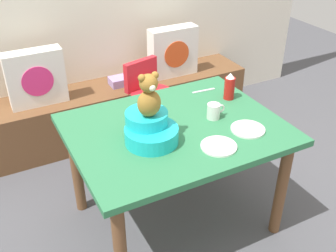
{
  "coord_description": "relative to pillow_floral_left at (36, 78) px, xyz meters",
  "views": [
    {
      "loc": [
        -0.97,
        -1.77,
        1.99
      ],
      "look_at": [
        0.0,
        0.1,
        0.69
      ],
      "focal_mm": 42.91,
      "sensor_mm": 36.0,
      "label": 1
    }
  ],
  "objects": [
    {
      "name": "ground_plane",
      "position": [
        0.58,
        -1.22,
        -0.68
      ],
      "size": [
        8.0,
        8.0,
        0.0
      ],
      "primitive_type": "plane",
      "color": "#4C4C51"
    },
    {
      "name": "window_bench",
      "position": [
        0.58,
        0.02,
        -0.45
      ],
      "size": [
        2.6,
        0.44,
        0.46
      ],
      "primitive_type": "cube",
      "color": "brown",
      "rests_on": "ground_plane"
    },
    {
      "name": "pillow_floral_left",
      "position": [
        0.0,
        0.0,
        0.0
      ],
      "size": [
        0.44,
        0.15,
        0.44
      ],
      "color": "white",
      "rests_on": "window_bench"
    },
    {
      "name": "pillow_floral_right",
      "position": [
        1.2,
        0.0,
        0.0
      ],
      "size": [
        0.44,
        0.15,
        0.44
      ],
      "color": "white",
      "rests_on": "window_bench"
    },
    {
      "name": "book_stack",
      "position": [
        0.71,
        0.02,
        -0.19
      ],
      "size": [
        0.2,
        0.14,
        0.07
      ],
      "primitive_type": "cube",
      "color": "#9E89C7",
      "rests_on": "window_bench"
    },
    {
      "name": "dining_table",
      "position": [
        0.58,
        -1.22,
        -0.04
      ],
      "size": [
        1.25,
        0.98,
        0.74
      ],
      "color": "#2D7247",
      "rests_on": "ground_plane"
    },
    {
      "name": "highchair",
      "position": [
        0.79,
        -0.42,
        -0.16
      ],
      "size": [
        0.4,
        0.51,
        0.79
      ],
      "color": "red",
      "rests_on": "ground_plane"
    },
    {
      "name": "infant_seat_teal",
      "position": [
        0.38,
        -1.28,
        0.13
      ],
      "size": [
        0.3,
        0.33,
        0.16
      ],
      "color": "#1BB8C2",
      "rests_on": "dining_table"
    },
    {
      "name": "teddy_bear",
      "position": [
        0.38,
        -1.28,
        0.34
      ],
      "size": [
        0.13,
        0.12,
        0.25
      ],
      "color": "olive",
      "rests_on": "infant_seat_teal"
    },
    {
      "name": "ketchup_bottle",
      "position": [
        1.06,
        -1.06,
        0.15
      ],
      "size": [
        0.07,
        0.07,
        0.18
      ],
      "color": "red",
      "rests_on": "dining_table"
    },
    {
      "name": "coffee_mug",
      "position": [
        0.83,
        -1.23,
        0.11
      ],
      "size": [
        0.12,
        0.08,
        0.09
      ],
      "color": "silver",
      "rests_on": "dining_table"
    },
    {
      "name": "dinner_plate_near",
      "position": [
        0.68,
        -1.51,
        0.07
      ],
      "size": [
        0.2,
        0.2,
        0.01
      ],
      "primitive_type": "cylinder",
      "color": "white",
      "rests_on": "dining_table"
    },
    {
      "name": "dinner_plate_far",
      "position": [
        0.93,
        -1.44,
        0.07
      ],
      "size": [
        0.2,
        0.2,
        0.01
      ],
      "primitive_type": "cylinder",
      "color": "white",
      "rests_on": "dining_table"
    },
    {
      "name": "table_fork",
      "position": [
        0.97,
        -0.89,
        0.06
      ],
      "size": [
        0.17,
        0.03,
        0.01
      ],
      "primitive_type": "cube",
      "rotation": [
        0.0,
        0.0,
        1.5
      ],
      "color": "silver",
      "rests_on": "dining_table"
    }
  ]
}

